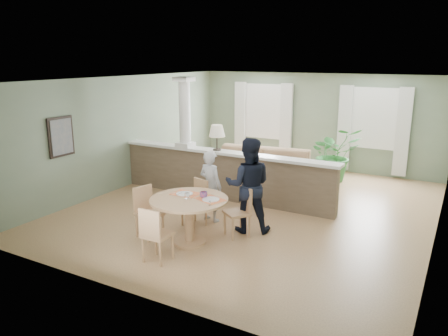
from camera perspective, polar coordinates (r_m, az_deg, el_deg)
The scene contains 12 objects.
ground at distance 9.42m, azimuth 4.04°, elevation -5.16°, with size 8.00×8.00×0.00m, color tan.
room_shell at distance 9.56m, azimuth 5.69°, elevation 6.29°, with size 7.02×8.02×2.71m.
pony_wall at distance 9.82m, azimuth -0.59°, elevation -0.00°, with size 5.32×0.38×2.70m.
sofa at distance 11.02m, azimuth 4.70°, elevation 0.13°, with size 3.03×1.19×0.89m, color #997153.
houseplant at distance 11.60m, azimuth 14.21°, elevation 1.79°, with size 1.28×1.11×1.42m, color #2B6B2C.
dining_table at distance 7.49m, azimuth -4.51°, elevation -5.18°, with size 1.33×1.33×0.91m.
chair_far_boy at distance 8.33m, azimuth -3.58°, elevation -4.23°, with size 0.50×0.50×0.89m.
chair_far_man at distance 7.83m, azimuth 2.17°, elevation -5.40°, with size 0.57×0.57×0.90m.
chair_near at distance 6.90m, azimuth -9.07°, elevation -8.33°, with size 0.42×0.42×0.90m.
chair_side at distance 7.91m, azimuth -10.05°, elevation -5.35°, with size 0.51×0.51×0.91m.
child_person at distance 8.47m, azimuth -1.76°, elevation -2.37°, with size 0.51×0.34×1.41m, color #ADAEB3.
man_person at distance 7.93m, azimuth 3.19°, elevation -2.26°, with size 0.85×0.66×1.75m, color black.
Camera 1 is at (3.75, -8.06, 3.14)m, focal length 35.00 mm.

